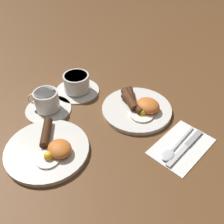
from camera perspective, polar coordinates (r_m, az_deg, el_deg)
ground_plane at (r=0.92m, az=5.36°, el=0.20°), size 3.00×3.00×0.00m
breakfast_plate_near at (r=0.92m, az=5.60°, el=1.03°), size 0.24×0.24×0.05m
breakfast_plate_far at (r=0.80m, az=-13.63°, el=-7.78°), size 0.25×0.25×0.05m
teacup_near at (r=1.00m, az=-7.70°, el=6.00°), size 0.17×0.17×0.07m
teacup_far at (r=0.93m, az=-13.99°, el=1.95°), size 0.16×0.16×0.08m
napkin at (r=0.83m, az=14.90°, el=-7.20°), size 0.15×0.21×0.01m
knife at (r=0.83m, az=15.99°, el=-7.00°), size 0.04×0.19×0.01m
spoon at (r=0.80m, az=12.70°, el=-8.36°), size 0.05×0.18×0.01m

